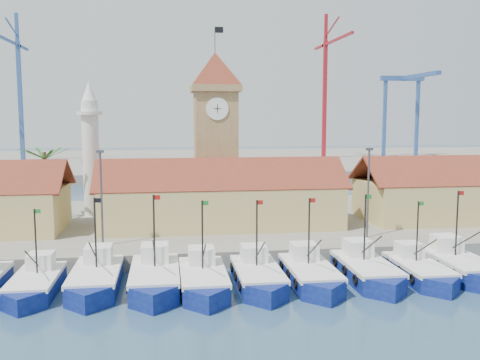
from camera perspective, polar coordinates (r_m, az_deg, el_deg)
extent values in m
plane|color=navy|center=(41.34, 0.85, -12.45)|extent=(400.00, 400.00, 0.00)
cube|color=gray|center=(64.16, -2.42, -4.77)|extent=(140.00, 32.00, 1.50)
cube|color=gray|center=(149.22, -5.59, 1.93)|extent=(240.00, 80.00, 2.00)
cube|color=#0B125A|center=(45.05, -20.90, -10.64)|extent=(3.27, 7.40, 1.68)
cube|color=#0B125A|center=(41.63, -22.06, -12.14)|extent=(3.27, 3.27, 1.68)
cube|color=silver|center=(44.81, -20.94, -9.62)|extent=(3.34, 7.61, 0.33)
cube|color=silver|center=(46.35, -20.47, -8.09)|extent=(1.96, 2.06, 1.31)
cylinder|color=black|center=(44.60, -20.95, -6.22)|extent=(0.13, 0.13, 5.23)
cube|color=#197226|center=(44.09, -20.79, -3.14)|extent=(0.47, 0.02, 0.33)
cube|color=#0B125A|center=(44.63, -15.10, -10.52)|extent=(3.62, 8.20, 1.86)
cube|color=#0B125A|center=(40.77, -15.82, -12.23)|extent=(3.62, 3.62, 1.86)
cube|color=silver|center=(44.36, -15.13, -9.37)|extent=(3.70, 8.43, 0.36)
cube|color=silver|center=(46.11, -14.85, -7.68)|extent=(2.17, 2.28, 1.45)
cylinder|color=black|center=(44.16, -15.17, -5.57)|extent=(0.14, 0.14, 5.80)
cube|color=black|center=(43.64, -14.94, -2.11)|extent=(0.52, 0.02, 0.36)
cube|color=#0B125A|center=(43.78, -9.06, -10.69)|extent=(3.73, 8.44, 1.92)
cube|color=#0B125A|center=(39.77, -9.18, -12.51)|extent=(3.73, 3.73, 1.92)
cube|color=silver|center=(43.50, -9.09, -9.48)|extent=(3.81, 8.68, 0.37)
cube|color=silver|center=(45.31, -9.06, -7.70)|extent=(2.24, 2.35, 1.49)
cylinder|color=black|center=(43.29, -9.15, -5.49)|extent=(0.15, 0.15, 5.97)
cube|color=#A5140F|center=(42.78, -8.86, -1.85)|extent=(0.53, 0.02, 0.37)
cube|color=#0B125A|center=(43.12, -3.94, -10.93)|extent=(3.53, 7.98, 1.81)
cube|color=#0B125A|center=(39.34, -3.53, -12.70)|extent=(3.53, 3.53, 1.81)
cube|color=silver|center=(42.85, -3.95, -9.78)|extent=(3.60, 8.20, 0.35)
cube|color=silver|center=(44.55, -4.14, -8.06)|extent=(2.12, 2.22, 1.41)
cylinder|color=black|center=(42.62, -4.03, -5.95)|extent=(0.14, 0.14, 5.64)
cube|color=#197226|center=(42.14, -3.72, -2.46)|extent=(0.50, 0.02, 0.35)
cube|color=#0B125A|center=(43.89, 1.89, -10.61)|extent=(3.48, 7.87, 1.79)
cube|color=#0B125A|center=(40.22, 2.87, -12.26)|extent=(3.48, 3.48, 1.79)
cube|color=silver|center=(43.64, 1.90, -9.49)|extent=(3.55, 8.08, 0.35)
cube|color=silver|center=(45.29, 1.48, -7.83)|extent=(2.09, 2.18, 1.39)
cylinder|color=black|center=(43.41, 1.80, -5.78)|extent=(0.14, 0.14, 5.56)
cube|color=#A5140F|center=(42.97, 2.14, -2.41)|extent=(0.50, 0.02, 0.35)
cube|color=#0B125A|center=(44.75, 7.47, -10.31)|extent=(3.52, 7.96, 1.81)
cube|color=#0B125A|center=(41.11, 8.96, -11.90)|extent=(3.52, 3.52, 1.81)
cube|color=silver|center=(44.49, 7.48, -9.20)|extent=(3.59, 8.18, 0.35)
cube|color=silver|center=(46.14, 6.84, -7.57)|extent=(2.11, 2.21, 1.41)
cylinder|color=black|center=(44.28, 7.37, -5.52)|extent=(0.14, 0.14, 5.63)
cube|color=#A5140F|center=(43.86, 7.74, -2.17)|extent=(0.50, 0.02, 0.35)
cube|color=#0B125A|center=(46.55, 13.27, -9.75)|extent=(3.59, 8.13, 1.85)
cube|color=#0B125A|center=(42.96, 15.26, -11.22)|extent=(3.59, 3.59, 1.85)
cube|color=silver|center=(46.30, 13.30, -8.65)|extent=(3.66, 8.35, 0.36)
cube|color=silver|center=(47.93, 12.45, -7.08)|extent=(2.15, 2.26, 1.44)
cylinder|color=black|center=(46.09, 13.17, -5.04)|extent=(0.14, 0.14, 5.75)
cube|color=#197226|center=(45.72, 13.56, -1.75)|extent=(0.51, 0.02, 0.36)
cube|color=#0B125A|center=(47.94, 18.48, -9.48)|extent=(3.29, 7.44, 1.69)
cube|color=#0B125A|center=(44.79, 20.62, -10.73)|extent=(3.29, 3.29, 1.69)
cube|color=silver|center=(47.72, 18.52, -8.51)|extent=(3.35, 7.64, 0.33)
cube|color=silver|center=(49.15, 17.59, -7.13)|extent=(1.97, 2.07, 1.31)
cylinder|color=black|center=(47.52, 18.39, -5.31)|extent=(0.13, 0.13, 5.26)
cube|color=#197226|center=(47.18, 18.76, -2.39)|extent=(0.47, 0.02, 0.33)
cube|color=#0B125A|center=(50.36, 22.22, -8.80)|extent=(3.64, 8.24, 1.87)
cube|color=silver|center=(50.13, 22.27, -7.76)|extent=(3.72, 8.47, 0.36)
cube|color=silver|center=(51.67, 21.16, -6.34)|extent=(2.19, 2.29, 1.46)
cylinder|color=black|center=(49.94, 22.12, -4.38)|extent=(0.15, 0.15, 5.83)
cube|color=#A5140F|center=(49.64, 22.52, -1.30)|extent=(0.52, 0.02, 0.36)
cube|color=tan|center=(59.69, -2.07, -2.72)|extent=(26.00, 10.00, 4.50)
cube|color=brown|center=(56.72, -1.83, 0.60)|extent=(27.04, 5.13, 3.21)
cube|color=brown|center=(61.66, -2.32, 1.10)|extent=(27.04, 5.13, 3.21)
cube|color=brown|center=(72.16, 23.88, 1.36)|extent=(31.20, 5.13, 3.21)
cube|color=tan|center=(65.01, -2.63, 2.72)|extent=(5.00, 5.00, 15.00)
cube|color=tan|center=(64.92, -2.66, 9.69)|extent=(5.80, 5.80, 0.80)
pyramid|color=brown|center=(65.08, -2.68, 11.72)|extent=(5.80, 5.80, 4.00)
cylinder|color=white|center=(62.31, -2.44, 7.61)|extent=(2.60, 0.15, 2.60)
cube|color=black|center=(62.23, -2.43, 7.61)|extent=(0.08, 0.02, 1.00)
cube|color=black|center=(62.23, -2.43, 7.61)|extent=(0.80, 0.02, 0.08)
cylinder|color=#3F3F44|center=(65.47, -2.69, 14.77)|extent=(0.10, 0.10, 3.00)
cube|color=black|center=(65.68, -2.25, 15.72)|extent=(1.00, 0.03, 0.70)
cylinder|color=silver|center=(67.38, -15.60, 2.20)|extent=(2.00, 2.00, 14.00)
cylinder|color=silver|center=(67.18, -15.75, 6.88)|extent=(3.00, 3.00, 0.40)
cone|color=silver|center=(67.24, -15.83, 9.09)|extent=(1.80, 1.80, 2.40)
cylinder|color=brown|center=(66.58, -20.01, -0.62)|extent=(0.44, 0.44, 8.00)
cube|color=#216124|center=(65.94, -18.96, 2.68)|extent=(2.80, 0.35, 1.18)
cube|color=#216124|center=(67.26, -19.35, 2.74)|extent=(1.71, 2.60, 1.18)
cube|color=#216124|center=(67.55, -20.51, 2.71)|extent=(1.71, 2.60, 1.18)
cube|color=#216124|center=(66.53, -21.33, 2.61)|extent=(2.80, 0.35, 1.18)
cube|color=#216124|center=(65.19, -20.97, 2.55)|extent=(1.71, 2.60, 1.18)
cube|color=#216124|center=(64.89, -19.77, 2.59)|extent=(1.71, 2.60, 1.18)
cylinder|color=#3F3F44|center=(51.50, -14.56, -1.93)|extent=(0.20, 0.20, 9.00)
cube|color=#3F3F44|center=(51.03, -14.71, 2.96)|extent=(0.70, 0.25, 0.25)
cylinder|color=#3F3F44|center=(54.90, 13.50, -1.37)|extent=(0.20, 0.20, 9.00)
cube|color=#3F3F44|center=(54.46, 13.63, 3.22)|extent=(0.70, 0.25, 0.25)
cube|color=#315496|center=(151.28, -22.38, 7.74)|extent=(1.00, 1.00, 30.80)
cube|color=#315496|center=(144.18, -23.51, 13.51)|extent=(0.60, 21.20, 0.60)
cube|color=#315496|center=(157.14, -22.16, 12.97)|extent=(0.60, 10.00, 0.60)
cube|color=#315496|center=(152.93, -22.71, 14.83)|extent=(0.80, 0.80, 7.00)
cube|color=maroon|center=(150.04, 9.01, 8.41)|extent=(1.00, 1.00, 32.00)
cube|color=maroon|center=(142.23, 10.27, 14.54)|extent=(0.60, 23.77, 0.60)
cube|color=maroon|center=(155.98, 8.57, 13.88)|extent=(0.60, 10.00, 0.60)
cube|color=maroon|center=(151.86, 9.15, 15.78)|extent=(0.80, 0.80, 7.00)
cube|color=#315496|center=(161.36, 15.16, 6.36)|extent=(0.90, 0.90, 22.00)
cube|color=#315496|center=(165.51, 18.37, 6.26)|extent=(0.90, 0.90, 22.00)
cube|color=#315496|center=(163.73, 16.93, 10.34)|extent=(13.00, 1.40, 1.40)
cube|color=#315496|center=(154.71, 18.50, 10.50)|extent=(1.40, 22.00, 1.00)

